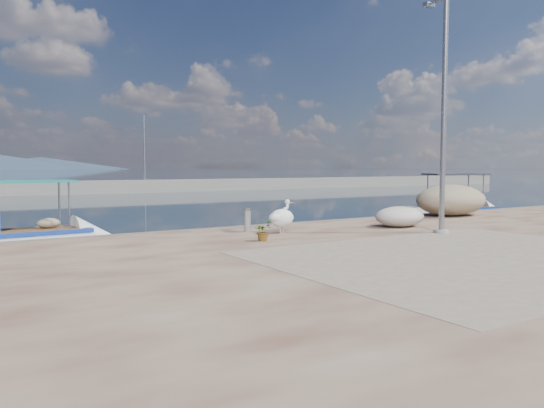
{
  "coord_description": "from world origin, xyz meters",
  "views": [
    {
      "loc": [
        -8.91,
        -10.44,
        2.47
      ],
      "look_at": [
        0.0,
        3.8,
        1.3
      ],
      "focal_mm": 35.0,
      "sensor_mm": 36.0,
      "label": 1
    }
  ],
  "objects_px": {
    "boat_left": "(27,239)",
    "bollard_near": "(248,219)",
    "lamp_post": "(443,122)",
    "boat_right": "(454,212)",
    "pelican": "(282,217)"
  },
  "relations": [
    {
      "from": "boat_left",
      "to": "lamp_post",
      "type": "distance_m",
      "value": 13.37
    },
    {
      "from": "boat_right",
      "to": "bollard_near",
      "type": "bearing_deg",
      "value": -145.45
    },
    {
      "from": "boat_left",
      "to": "bollard_near",
      "type": "distance_m",
      "value": 7.09
    },
    {
      "from": "lamp_post",
      "to": "bollard_near",
      "type": "relative_size",
      "value": 9.55
    },
    {
      "from": "boat_right",
      "to": "bollard_near",
      "type": "xyz_separation_m",
      "value": [
        -13.91,
        -3.62,
        0.7
      ]
    },
    {
      "from": "boat_left",
      "to": "pelican",
      "type": "xyz_separation_m",
      "value": [
        6.32,
        -5.11,
        0.79
      ]
    },
    {
      "from": "bollard_near",
      "to": "boat_right",
      "type": "bearing_deg",
      "value": 14.58
    },
    {
      "from": "boat_right",
      "to": "bollard_near",
      "type": "distance_m",
      "value": 14.39
    },
    {
      "from": "boat_right",
      "to": "bollard_near",
      "type": "height_order",
      "value": "boat_right"
    },
    {
      "from": "boat_right",
      "to": "pelican",
      "type": "distance_m",
      "value": 13.97
    },
    {
      "from": "boat_left",
      "to": "pelican",
      "type": "distance_m",
      "value": 8.17
    },
    {
      "from": "lamp_post",
      "to": "bollard_near",
      "type": "distance_m",
      "value": 6.5
    },
    {
      "from": "boat_left",
      "to": "boat_right",
      "type": "height_order",
      "value": "boat_right"
    },
    {
      "from": "boat_right",
      "to": "bollard_near",
      "type": "relative_size",
      "value": 7.5
    },
    {
      "from": "boat_left",
      "to": "pelican",
      "type": "relative_size",
      "value": 4.79
    }
  ]
}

